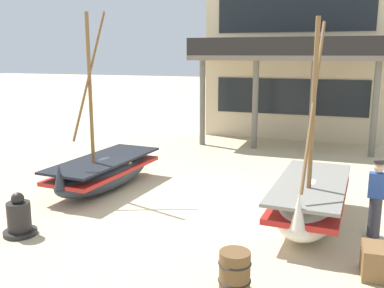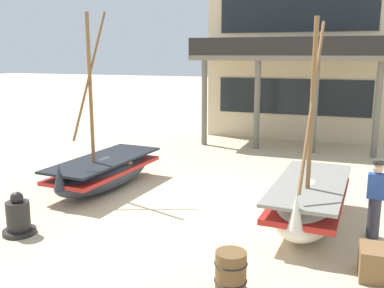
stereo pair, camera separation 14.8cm
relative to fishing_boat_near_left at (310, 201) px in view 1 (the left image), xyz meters
name	(u,v)px [view 1 (the left image)]	position (x,y,z in m)	size (l,w,h in m)	color
ground_plane	(179,203)	(-3.35, 0.39, -0.58)	(120.00, 120.00, 0.00)	#CCB78E
fishing_boat_near_left	(310,201)	(0.00, 0.00, 0.00)	(1.69, 4.00, 4.61)	silver
fishing_boat_centre_large	(104,171)	(-5.88, 0.86, -0.07)	(1.82, 4.12, 5.02)	#2D333D
fisherman_by_hull	(376,200)	(1.36, -0.22, 0.25)	(0.37, 0.26, 1.68)	#33333D
capstan_winch	(19,218)	(-5.90, -2.67, -0.21)	(0.72, 0.72, 0.96)	black
wooden_barrel	(235,271)	(-0.94, -3.36, -0.23)	(0.56, 0.56, 0.70)	brown
cargo_crate	(382,262)	(1.39, -2.05, -0.30)	(0.68, 0.68, 0.56)	brown
harbor_building_main	(301,19)	(-1.72, 12.91, 4.95)	(8.26, 8.67, 11.09)	beige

